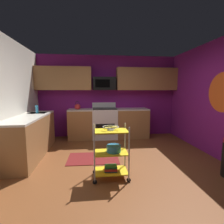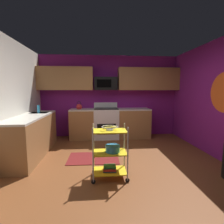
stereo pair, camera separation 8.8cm
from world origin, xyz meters
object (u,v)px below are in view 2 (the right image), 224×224
(fruit_bowl, at_px, (110,128))
(mixing_bowl_large, at_px, (113,148))
(oven_range, at_px, (106,123))
(rolling_cart, at_px, (110,152))
(microwave, at_px, (106,84))
(book_stack, at_px, (110,168))
(kettle, at_px, (79,107))
(dish_soap_bottle, at_px, (39,109))

(fruit_bowl, xyz_separation_m, mixing_bowl_large, (0.05, 0.00, -0.36))
(oven_range, distance_m, rolling_cart, 2.51)
(microwave, relative_size, fruit_bowl, 2.57)
(oven_range, height_order, mixing_bowl_large, oven_range)
(rolling_cart, height_order, book_stack, rolling_cart)
(microwave, height_order, book_stack, microwave)
(rolling_cart, xyz_separation_m, kettle, (-0.77, 2.50, 0.54))
(mixing_bowl_large, relative_size, kettle, 0.95)
(mixing_bowl_large, bearing_deg, rolling_cart, 180.00)
(microwave, distance_m, mixing_bowl_large, 2.87)
(oven_range, height_order, kettle, kettle)
(mixing_bowl_large, height_order, book_stack, mixing_bowl_large)
(oven_range, bearing_deg, fruit_bowl, -91.33)
(rolling_cart, distance_m, mixing_bowl_large, 0.08)
(mixing_bowl_large, xyz_separation_m, dish_soap_bottle, (-1.74, 1.66, 0.50))
(fruit_bowl, bearing_deg, dish_soap_bottle, 135.62)
(fruit_bowl, xyz_separation_m, book_stack, (-0.00, 0.00, -0.71))
(rolling_cart, bearing_deg, kettle, 107.05)
(microwave, bearing_deg, mixing_bowl_large, -90.19)
(fruit_bowl, relative_size, kettle, 1.03)
(kettle, distance_m, dish_soap_bottle, 1.25)
(oven_range, height_order, microwave, microwave)
(rolling_cart, xyz_separation_m, dish_soap_bottle, (-1.69, 1.66, 0.57))
(microwave, relative_size, dish_soap_bottle, 3.50)
(fruit_bowl, xyz_separation_m, dish_soap_bottle, (-1.69, 1.66, 0.14))
(rolling_cart, relative_size, mixing_bowl_large, 3.63)
(microwave, xyz_separation_m, kettle, (-0.83, -0.11, -0.70))
(oven_range, distance_m, mixing_bowl_large, 2.51)
(book_stack, bearing_deg, mixing_bowl_large, 0.00)
(fruit_bowl, bearing_deg, microwave, 88.73)
(oven_range, xyz_separation_m, fruit_bowl, (-0.06, -2.51, 0.40))
(microwave, height_order, mixing_bowl_large, microwave)
(oven_range, distance_m, microwave, 1.23)
(rolling_cart, relative_size, book_stack, 3.99)
(dish_soap_bottle, bearing_deg, oven_range, 25.98)
(mixing_bowl_large, distance_m, book_stack, 0.35)
(mixing_bowl_large, bearing_deg, oven_range, 89.79)
(kettle, bearing_deg, oven_range, 0.27)
(oven_range, distance_m, fruit_bowl, 2.54)
(rolling_cart, height_order, dish_soap_bottle, dish_soap_bottle)
(microwave, distance_m, kettle, 1.09)
(book_stack, distance_m, dish_soap_bottle, 2.51)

